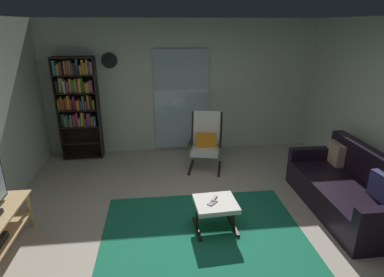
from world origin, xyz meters
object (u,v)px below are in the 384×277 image
object	(u,v)px
bookshelf_near_tv	(78,100)
tv_remote	(214,198)
ottoman	(216,206)
leather_sofa	(350,191)
wall_clock	(109,60)
lounge_armchair	(206,139)
cell_phone	(212,203)

from	to	relation	value
bookshelf_near_tv	tv_remote	size ratio (longest dim) A/B	13.51
bookshelf_near_tv	tv_remote	world-z (taller)	bookshelf_near_tv
ottoman	tv_remote	world-z (taller)	tv_remote
leather_sofa	wall_clock	distance (m)	4.59
ottoman	tv_remote	size ratio (longest dim) A/B	3.80
ottoman	lounge_armchair	bearing A→B (deg)	84.95
cell_phone	wall_clock	xyz separation A→B (m)	(-1.49, 2.81, 1.45)
bookshelf_near_tv	lounge_armchair	xyz separation A→B (m)	(2.33, -0.74, -0.61)
tv_remote	wall_clock	bearing A→B (deg)	149.84
lounge_armchair	tv_remote	xyz separation A→B (m)	(-0.18, -1.81, -0.13)
tv_remote	bookshelf_near_tv	bearing A→B (deg)	160.61
leather_sofa	cell_phone	xyz separation A→B (m)	(-1.99, -0.26, 0.10)
tv_remote	wall_clock	size ratio (longest dim) A/B	0.50
bookshelf_near_tv	cell_phone	distance (m)	3.47
leather_sofa	wall_clock	xyz separation A→B (m)	(-3.48, 2.56, 1.55)
lounge_armchair	wall_clock	bearing A→B (deg)	152.04
leather_sofa	wall_clock	size ratio (longest dim) A/B	6.64
cell_phone	lounge_armchair	bearing A→B (deg)	127.34
lounge_armchair	leather_sofa	bearing A→B (deg)	-42.92
bookshelf_near_tv	cell_phone	size ratio (longest dim) A/B	13.89
lounge_armchair	ottoman	xyz separation A→B (m)	(-0.17, -1.88, -0.21)
wall_clock	tv_remote	bearing A→B (deg)	-60.63
leather_sofa	lounge_armchair	distance (m)	2.44
lounge_armchair	tv_remote	size ratio (longest dim) A/B	7.10
leather_sofa	tv_remote	world-z (taller)	leather_sofa
bookshelf_near_tv	lounge_armchair	world-z (taller)	bookshelf_near_tv
bookshelf_near_tv	cell_phone	xyz separation A→B (m)	(2.12, -2.65, -0.74)
cell_phone	bookshelf_near_tv	bearing A→B (deg)	172.36
leather_sofa	tv_remote	size ratio (longest dim) A/B	13.38
ottoman	cell_phone	distance (m)	0.09
leather_sofa	bookshelf_near_tv	bearing A→B (deg)	149.75
cell_phone	wall_clock	world-z (taller)	wall_clock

